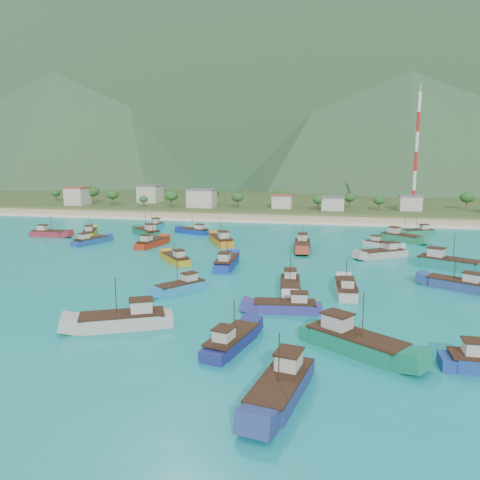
% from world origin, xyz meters
% --- Properties ---
extents(ground, '(600.00, 600.00, 0.00)m').
position_xyz_m(ground, '(0.00, 0.00, 0.00)').
color(ground, '#0C8775').
rests_on(ground, ground).
extents(beach, '(400.00, 18.00, 1.20)m').
position_xyz_m(beach, '(0.00, 79.00, 0.00)').
color(beach, beige).
rests_on(beach, ground).
extents(land, '(400.00, 110.00, 2.40)m').
position_xyz_m(land, '(0.00, 140.00, 0.00)').
color(land, '#385123').
rests_on(land, ground).
extents(surf_line, '(400.00, 2.50, 0.08)m').
position_xyz_m(surf_line, '(0.00, 69.50, 0.00)').
color(surf_line, white).
rests_on(surf_line, ground).
extents(mountains, '(1520.00, 440.00, 260.00)m').
position_xyz_m(mountains, '(-18.31, 403.81, 106.83)').
color(mountains, slate).
rests_on(mountains, ground).
extents(village, '(210.96, 29.12, 7.45)m').
position_xyz_m(village, '(0.73, 102.74, 4.78)').
color(village, beige).
rests_on(village, ground).
extents(vegetation, '(275.13, 25.60, 8.05)m').
position_xyz_m(vegetation, '(-7.77, 103.64, 5.03)').
color(vegetation, '#235623').
rests_on(vegetation, ground).
extents(radio_tower, '(1.20, 1.20, 45.21)m').
position_xyz_m(radio_tower, '(49.11, 108.00, 24.20)').
color(radio_tower, red).
rests_on(radio_tower, ground).
extents(boat_0, '(11.16, 8.89, 6.61)m').
position_xyz_m(boat_0, '(29.99, 19.13, 0.81)').
color(boat_0, '#A99F98').
rests_on(boat_0, ground).
extents(boat_1, '(13.15, 9.48, 7.62)m').
position_xyz_m(boat_1, '(41.84, 11.15, 0.99)').
color(boat_1, '#19756E').
rests_on(boat_1, ground).
extents(boat_2, '(6.44, 10.46, 5.95)m').
position_xyz_m(boat_2, '(-42.93, 21.05, 0.69)').
color(boat_2, '#1B468D').
rests_on(boat_2, ground).
extents(boat_4, '(3.71, 10.64, 6.19)m').
position_xyz_m(boat_4, '(21.44, -11.31, 0.73)').
color(boat_4, '#B4AEA3').
rests_on(boat_4, ground).
extents(boat_5, '(12.65, 8.50, 7.25)m').
position_xyz_m(boat_5, '(-7.51, -33.29, 0.93)').
color(boat_5, '#B0AB9D').
rests_on(boat_5, ground).
extents(boat_7, '(6.79, 10.70, 6.10)m').
position_xyz_m(boat_7, '(-49.81, 33.11, 0.72)').
color(boat_7, gold).
rests_on(boat_7, ground).
extents(boat_9, '(5.73, 12.47, 7.10)m').
position_xyz_m(boat_9, '(14.97, -47.09, 0.90)').
color(boat_9, navy).
rests_on(boat_9, ground).
extents(boat_10, '(12.96, 10.63, 7.74)m').
position_xyz_m(boat_10, '(21.98, -34.94, 1.01)').
color(boat_10, '#117452').
rests_on(boat_10, ground).
extents(boat_11, '(10.92, 8.19, 6.37)m').
position_xyz_m(boat_11, '(40.29, -4.89, 0.77)').
color(boat_11, navy).
rests_on(boat_11, ground).
extents(boat_12, '(5.37, 10.76, 6.11)m').
position_xyz_m(boat_12, '(7.78, -36.81, 0.72)').
color(boat_12, navy).
rests_on(boat_12, ground).
extents(boat_13, '(7.92, 9.39, 5.65)m').
position_xyz_m(boat_13, '(-5.74, -15.41, 0.63)').
color(boat_13, '#217FB9').
rests_on(boat_13, ground).
extents(boat_14, '(5.13, 11.25, 6.41)m').
position_xyz_m(boat_14, '(-26.08, 21.03, 0.77)').
color(boat_14, '#A62911').
rests_on(boat_14, ground).
extents(boat_15, '(3.28, 10.88, 6.41)m').
position_xyz_m(boat_15, '(-36.21, 47.34, 0.77)').
color(boat_15, '#299ABB').
rests_on(boat_15, ground).
extents(boat_16, '(4.18, 10.82, 6.24)m').
position_xyz_m(boat_16, '(12.18, -11.22, 0.74)').
color(boat_16, beige).
rests_on(boat_16, ground).
extents(boat_17, '(10.33, 4.18, 5.93)m').
position_xyz_m(boat_17, '(12.75, -22.57, 0.69)').
color(boat_17, navy).
rests_on(boat_17, ground).
extents(boat_19, '(8.89, 7.86, 5.44)m').
position_xyz_m(boat_19, '(30.72, 31.72, 0.60)').
color(boat_19, beige).
rests_on(boat_19, ground).
extents(boat_20, '(10.90, 3.59, 6.37)m').
position_xyz_m(boat_20, '(-60.31, 29.14, 0.77)').
color(boat_20, maroon).
rests_on(boat_20, ground).
extents(boat_22, '(11.27, 10.33, 6.99)m').
position_xyz_m(boat_22, '(36.56, 41.57, 0.88)').
color(boat_22, '#22784F').
rests_on(boat_22, ground).
extents(boat_23, '(4.37, 12.33, 7.16)m').
position_xyz_m(boat_23, '(11.57, 24.13, 0.91)').
color(boat_23, maroon).
rests_on(boat_23, ground).
extents(boat_24, '(10.13, 6.56, 5.78)m').
position_xyz_m(boat_24, '(42.91, 53.90, 0.66)').
color(boat_24, '#1A774A').
rests_on(boat_24, ground).
extents(boat_25, '(3.81, 11.50, 6.72)m').
position_xyz_m(boat_25, '(-2.29, 3.07, 0.83)').
color(boat_25, '#18319B').
rests_on(boat_25, ground).
extents(boat_26, '(10.25, 6.00, 5.81)m').
position_xyz_m(boat_26, '(-21.21, 42.00, 0.66)').
color(boat_26, navy).
rests_on(boat_26, ground).
extents(boat_27, '(8.83, 9.60, 5.96)m').
position_xyz_m(boat_27, '(-13.91, 4.93, 0.69)').
color(boat_27, '#B18B19').
rests_on(boat_27, ground).
extents(boat_30, '(8.99, 12.52, 7.25)m').
position_xyz_m(boat_30, '(-9.47, 27.35, 0.92)').
color(boat_30, '#C17719').
rests_on(boat_30, ground).
extents(boat_32, '(11.13, 10.94, 7.12)m').
position_xyz_m(boat_32, '(-33.42, 35.87, 0.90)').
color(boat_32, '#196948').
rests_on(boat_32, ground).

